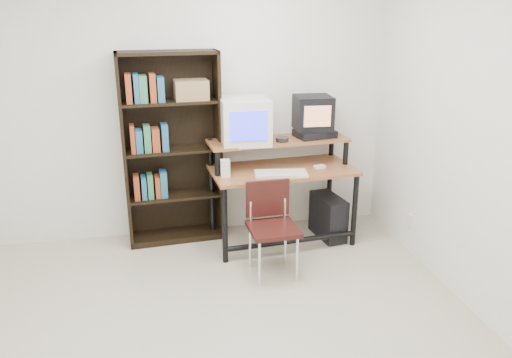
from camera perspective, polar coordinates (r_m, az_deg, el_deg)
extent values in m
cube|color=#BEB79E|center=(3.48, -5.45, -19.58)|extent=(4.00, 4.00, 0.01)
cube|color=silver|center=(4.79, -8.53, 8.49)|extent=(4.00, 0.01, 2.60)
cube|color=silver|center=(3.61, 27.24, 3.11)|extent=(0.01, 4.00, 2.60)
cube|color=brown|center=(4.67, 3.03, 1.05)|extent=(1.37, 0.77, 0.03)
cube|color=brown|center=(4.72, 2.56, 4.41)|extent=(1.35, 0.50, 0.02)
cylinder|color=black|center=(4.38, -3.59, -5.27)|extent=(0.05, 0.05, 0.72)
cylinder|color=black|center=(4.78, 11.20, -3.49)|extent=(0.05, 0.05, 0.72)
cylinder|color=black|center=(4.86, -5.11, -1.11)|extent=(0.05, 0.05, 0.98)
cylinder|color=black|center=(5.22, 8.44, 0.19)|extent=(0.05, 0.05, 0.98)
cylinder|color=black|center=(4.64, 4.06, -7.10)|extent=(1.25, 0.15, 0.05)
cube|color=beige|center=(4.59, -1.32, 6.67)|extent=(0.44, 0.44, 0.41)
cube|color=#2C33E8|center=(4.37, -0.85, 6.05)|extent=(0.33, 0.02, 0.26)
cube|color=black|center=(4.82, 6.72, 5.11)|extent=(0.40, 0.32, 0.08)
cube|color=black|center=(4.82, 6.52, 7.54)|extent=(0.36, 0.35, 0.32)
cube|color=tan|center=(4.66, 7.05, 7.12)|extent=(0.25, 0.02, 0.19)
cylinder|color=#26262B|center=(4.64, 3.01, 4.47)|extent=(0.13, 0.13, 0.05)
cube|color=beige|center=(4.49, 2.87, 0.56)|extent=(0.49, 0.27, 0.03)
cube|color=black|center=(4.71, 7.30, 1.11)|extent=(0.23, 0.19, 0.01)
cube|color=white|center=(4.71, 7.28, 1.36)|extent=(0.11, 0.08, 0.03)
cube|color=beige|center=(4.42, -3.54, 1.14)|extent=(0.08, 0.08, 0.17)
cube|color=black|center=(4.97, 8.24, -4.27)|extent=(0.27, 0.48, 0.42)
cube|color=black|center=(4.15, 1.98, -5.74)|extent=(0.41, 0.41, 0.04)
cube|color=black|center=(4.23, 1.34, -2.21)|extent=(0.38, 0.05, 0.32)
cylinder|color=silver|center=(4.07, 0.40, -9.71)|extent=(0.02, 0.02, 0.40)
cylinder|color=silver|center=(4.16, 4.71, -9.16)|extent=(0.02, 0.02, 0.40)
cylinder|color=silver|center=(4.35, -0.68, -7.75)|extent=(0.02, 0.02, 0.40)
cylinder|color=silver|center=(4.42, 3.36, -7.28)|extent=(0.02, 0.02, 0.40)
cube|color=black|center=(4.69, -14.84, 2.82)|extent=(0.05, 0.30, 1.80)
cube|color=black|center=(4.77, -4.35, 3.69)|extent=(0.05, 0.30, 1.80)
cube|color=black|center=(4.85, -9.74, 3.70)|extent=(0.90, 0.09, 1.80)
cube|color=black|center=(4.56, -10.18, 14.05)|extent=(0.92, 0.37, 0.03)
cube|color=black|center=(5.02, -9.01, -6.34)|extent=(0.92, 0.37, 0.06)
cube|color=black|center=(4.85, -9.27, -1.85)|extent=(0.86, 0.34, 0.03)
cube|color=black|center=(4.71, -9.56, 3.27)|extent=(0.86, 0.34, 0.02)
cube|color=black|center=(4.61, -9.86, 8.66)|extent=(0.86, 0.34, 0.02)
cube|color=olive|center=(4.62, -7.43, 10.08)|extent=(0.32, 0.24, 0.18)
cube|color=beige|center=(4.82, 17.09, -4.54)|extent=(0.02, 0.08, 0.12)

